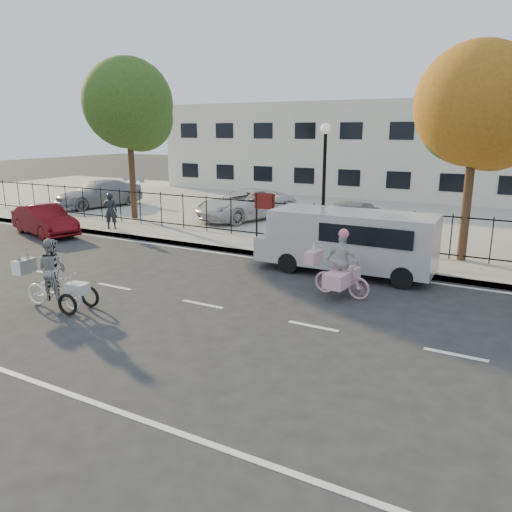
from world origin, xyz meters
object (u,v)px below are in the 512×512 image
Objects in this scene: unicorn_bike at (341,272)px; white_van at (349,240)px; lamppost at (325,164)px; red_sedan at (45,220)px; lot_car_a at (99,194)px; lot_car_b at (245,204)px; pedestrian at (111,211)px; zebra_trike at (53,281)px; lot_car_c at (348,218)px.

unicorn_bike is 2.32m from white_van.
lamppost reaches higher than red_sedan.
lot_car_a is 0.97× the size of lot_car_b.
pedestrian is (-9.15, -1.16, -2.19)m from lamppost.
zebra_trike reaches higher than pedestrian.
unicorn_bike is 18.42m from lot_car_a.
lot_car_a reaches higher than lot_car_b.
lot_car_b is (9.07, 0.43, -0.01)m from lot_car_a.
lot_car_c is (3.44, 11.81, 0.07)m from zebra_trike.
pedestrian is 0.32× the size of lot_car_a.
red_sedan is at bearing 44.55° from zebra_trike.
unicorn_bike is 0.48× the size of red_sedan.
lot_car_a is (-16.70, 7.76, 0.19)m from unicorn_bike.
lamppost is 9.48m from pedestrian.
white_van is 5.69m from lot_car_c.
lot_car_c is at bearing 107.54° from white_van.
lamppost is 0.86× the size of lot_car_b.
lot_car_c is at bearing 91.97° from lamppost.
lamppost is 11.80m from red_sedan.
unicorn_bike is at bearing 127.94° from pedestrian.
lot_car_a is (-5.24, 4.40, -0.06)m from pedestrian.
lot_car_c is at bearing 12.08° from lot_car_b.
red_sedan is 0.77× the size of lot_car_a.
unicorn_bike is at bearing -68.00° from lot_car_c.
white_van is 9.25m from lot_car_b.
white_van is 3.48× the size of pedestrian.
unicorn_bike is 13.57m from red_sedan.
unicorn_bike is 7.96m from lot_car_c.
pedestrian is 9.99m from lot_car_c.
zebra_trike is 0.42× the size of lot_car_a.
pedestrian is (-10.90, 1.14, -0.13)m from white_van.
red_sedan is 2.68m from pedestrian.
lot_car_b is (3.83, 4.83, -0.07)m from pedestrian.
lamppost is at bearing -30.10° from zebra_trike.
pedestrian is at bearing -172.75° from lamppost.
unicorn_bike is 0.37× the size of lot_car_a.
pedestrian is at bearing 28.49° from zebra_trike.
zebra_trike is at bearing -63.27° from lot_car_b.
pedestrian is (-11.46, 3.35, 0.25)m from unicorn_bike.
red_sedan is at bearing -165.38° from lamppost.
white_van reaches higher than red_sedan.
zebra_trike is 1.12× the size of unicorn_bike.
lamppost is at bearing 125.74° from white_van.
zebra_trike is 0.41× the size of lot_car_b.
lot_car_a is (-16.14, 5.54, -0.19)m from white_van.
red_sedan is (-7.61, 5.83, -0.05)m from zebra_trike.
lot_car_a is at bearing -75.79° from pedestrian.
white_van is at bearing -4.55° from lot_car_a.
pedestrian reaches higher than lot_car_a.
red_sedan is at bearing -113.01° from lot_car_b.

